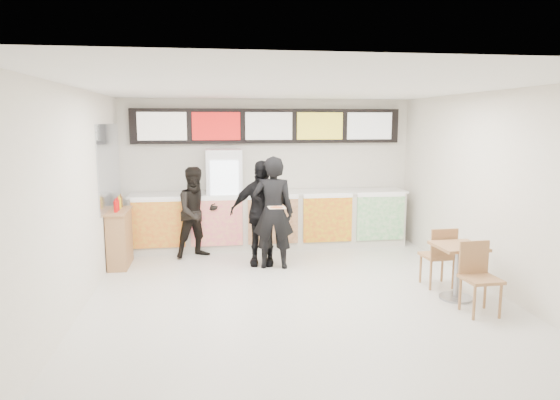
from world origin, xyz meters
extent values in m
plane|color=beige|center=(0.00, 0.00, 0.00)|extent=(7.00, 7.00, 0.00)
plane|color=white|center=(0.00, 0.00, 3.00)|extent=(7.00, 7.00, 0.00)
plane|color=silver|center=(0.00, 3.50, 1.50)|extent=(6.00, 0.00, 6.00)
plane|color=silver|center=(-3.00, 0.00, 1.50)|extent=(0.00, 7.00, 7.00)
plane|color=silver|center=(3.00, 0.00, 1.50)|extent=(0.00, 7.00, 7.00)
cube|color=silver|center=(0.00, 3.10, 0.55)|extent=(5.50, 0.70, 1.10)
cube|color=silver|center=(0.00, 3.10, 1.12)|extent=(5.56, 0.76, 0.04)
cube|color=#E0491A|center=(-2.20, 2.72, 0.61)|extent=(0.99, 0.02, 0.90)
cube|color=#EB3476|center=(-1.10, 2.72, 0.61)|extent=(0.99, 0.02, 0.90)
cube|color=brown|center=(0.00, 2.72, 0.61)|extent=(0.99, 0.02, 0.90)
cube|color=yellow|center=(1.10, 2.72, 0.61)|extent=(0.99, 0.02, 0.90)
cube|color=green|center=(2.20, 2.72, 0.61)|extent=(0.99, 0.02, 0.90)
cube|color=black|center=(0.00, 3.42, 2.45)|extent=(5.50, 0.12, 0.70)
cube|color=white|center=(-2.12, 3.35, 2.45)|extent=(0.95, 0.02, 0.55)
cube|color=red|center=(-1.06, 3.35, 2.45)|extent=(0.95, 0.02, 0.55)
cube|color=silver|center=(0.00, 3.35, 2.45)|extent=(0.95, 0.02, 0.55)
cube|color=yellow|center=(1.06, 3.35, 2.45)|extent=(0.95, 0.02, 0.55)
cube|color=silver|center=(2.12, 3.35, 2.45)|extent=(0.95, 0.02, 0.55)
cube|color=white|center=(-0.93, 3.12, 1.00)|extent=(0.70, 0.65, 2.00)
cube|color=white|center=(-0.93, 2.78, 1.05)|extent=(0.54, 0.02, 1.50)
cylinder|color=#1A9139|center=(-1.14, 2.82, 0.45)|extent=(0.07, 0.07, 0.22)
cylinder|color=orange|center=(-1.00, 2.82, 0.45)|extent=(0.07, 0.07, 0.22)
cylinder|color=#BC3412|center=(-0.86, 2.82, 0.45)|extent=(0.07, 0.07, 0.22)
cylinder|color=#1759B3|center=(-0.72, 2.82, 0.45)|extent=(0.07, 0.07, 0.22)
cylinder|color=orange|center=(-1.14, 2.82, 0.83)|extent=(0.07, 0.07, 0.22)
cylinder|color=#BC3412|center=(-1.00, 2.82, 0.83)|extent=(0.07, 0.07, 0.22)
cylinder|color=#1759B3|center=(-0.86, 2.82, 0.83)|extent=(0.07, 0.07, 0.22)
cylinder|color=#1A9139|center=(-0.72, 2.82, 0.83)|extent=(0.07, 0.07, 0.22)
cylinder|color=#BC3412|center=(-1.14, 2.82, 1.21)|extent=(0.07, 0.07, 0.22)
cylinder|color=#1759B3|center=(-1.00, 2.82, 1.21)|extent=(0.07, 0.07, 0.22)
cylinder|color=#1A9139|center=(-0.86, 2.82, 1.21)|extent=(0.07, 0.07, 0.22)
cylinder|color=orange|center=(-0.72, 2.82, 1.21)|extent=(0.07, 0.07, 0.22)
cylinder|color=#1759B3|center=(-1.14, 2.82, 1.59)|extent=(0.07, 0.07, 0.22)
cylinder|color=#1A9139|center=(-1.00, 2.82, 1.59)|extent=(0.07, 0.07, 0.22)
cylinder|color=orange|center=(-0.86, 2.82, 1.59)|extent=(0.07, 0.07, 0.22)
cylinder|color=#BC3412|center=(-0.72, 2.82, 1.59)|extent=(0.07, 0.07, 0.22)
cube|color=#B2B7BF|center=(-2.99, 2.45, 1.75)|extent=(0.01, 2.00, 1.50)
imported|color=black|center=(-0.15, 1.63, 0.98)|extent=(0.79, 0.59, 1.96)
imported|color=black|center=(-1.47, 2.55, 0.86)|extent=(1.02, 0.92, 1.71)
imported|color=black|center=(-0.33, 1.87, 0.94)|extent=(1.16, 0.63, 1.87)
cube|color=beige|center=(-0.15, 1.18, 1.15)|extent=(0.28, 0.28, 0.01)
cone|color=#CC7233|center=(-0.15, 1.18, 1.16)|extent=(0.36, 0.36, 0.02)
cube|color=#9D6D47|center=(2.27, -0.31, 0.78)|extent=(0.67, 0.67, 0.04)
cylinder|color=gray|center=(2.27, -0.31, 0.39)|extent=(0.09, 0.09, 0.77)
cylinder|color=gray|center=(2.27, -0.31, 0.02)|extent=(0.47, 0.47, 0.03)
cube|color=#9D6D47|center=(2.29, -0.90, 0.48)|extent=(0.47, 0.47, 0.04)
cube|color=#9D6D47|center=(2.29, -0.69, 0.73)|extent=(0.43, 0.05, 0.45)
cube|color=#9D6D47|center=(2.25, 0.28, 0.48)|extent=(0.47, 0.47, 0.04)
cube|color=#9D6D47|center=(2.25, 0.08, 0.73)|extent=(0.43, 0.05, 0.45)
cube|color=#9D6D47|center=(-2.82, 2.14, 0.48)|extent=(0.32, 0.86, 0.97)
cube|color=#9D6D47|center=(-2.82, 2.14, 0.99)|extent=(0.37, 0.90, 0.04)
cylinder|color=red|center=(-2.82, 1.90, 1.11)|extent=(0.06, 0.06, 0.19)
cylinder|color=red|center=(-2.82, 2.09, 1.11)|extent=(0.06, 0.06, 0.19)
cylinder|color=yellow|center=(-2.82, 2.27, 1.11)|extent=(0.06, 0.06, 0.19)
cylinder|color=brown|center=(-2.82, 2.44, 1.11)|extent=(0.06, 0.06, 0.19)
camera|label=1|loc=(-1.27, -6.79, 2.55)|focal=32.00mm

